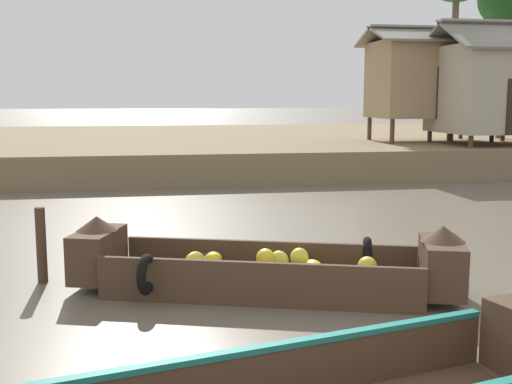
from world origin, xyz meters
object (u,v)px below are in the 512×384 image
stilt_house_mid_left (491,87)px  palm_tree_near (506,1)px  banana_boat (263,269)px  stilt_house_left (431,78)px  mooring_post (41,245)px

stilt_house_mid_left → palm_tree_near: palm_tree_near is taller
banana_boat → palm_tree_near: size_ratio=0.79×
stilt_house_mid_left → banana_boat: bearing=-129.6°
stilt_house_left → palm_tree_near: palm_tree_near is taller
palm_tree_near → mooring_post: bearing=-136.8°
palm_tree_near → stilt_house_left: bearing=-161.7°
palm_tree_near → mooring_post: 22.14m
mooring_post → banana_boat: bearing=-18.8°
banana_boat → stilt_house_mid_left: stilt_house_mid_left is taller
banana_boat → mooring_post: bearing=161.2°
stilt_house_mid_left → palm_tree_near: 5.15m
stilt_house_left → stilt_house_mid_left: bearing=-56.1°
mooring_post → stilt_house_left: bearing=48.2°
banana_boat → mooring_post: size_ratio=4.83×
stilt_house_left → palm_tree_near: bearing=18.3°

